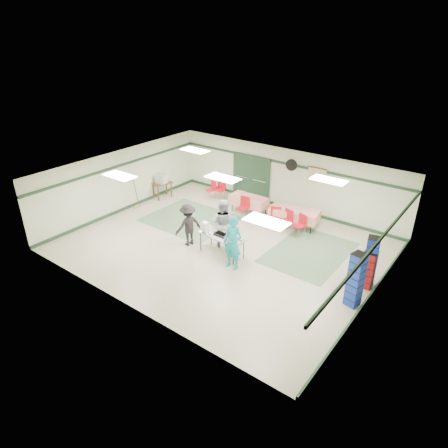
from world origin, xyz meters
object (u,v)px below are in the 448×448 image
Objects in this scene: volunteer_grey at (223,223)px; office_printer at (162,179)px; chair_a at (287,218)px; printer_table at (162,185)px; volunteer_teal at (233,243)px; crate_stack_blue_a at (370,262)px; serving_table at (222,237)px; dining_table_a at (294,213)px; dining_table_b at (249,201)px; broom at (136,193)px; chair_b at (275,216)px; chair_c at (301,223)px; crate_stack_blue_b at (356,280)px; chair_loose_b at (212,188)px; chair_loose_a at (221,187)px; volunteer_dark at (188,225)px; chair_d at (244,205)px; crate_stack_red at (368,269)px.

volunteer_grey is 5.53m from office_printer.
printer_table is at bearing -158.63° from chair_a.
volunteer_teal is 4.35m from crate_stack_blue_a.
volunteer_grey is at bearing -100.52° from chair_a.
volunteer_grey is (-0.34, 0.52, 0.22)m from serving_table.
printer_table is (-6.32, 2.99, -0.31)m from volunteer_teal.
volunteer_teal reaches higher than dining_table_a.
dining_table_a is 1.23× the size of dining_table_b.
serving_table is at bearing -71.38° from dining_table_b.
volunteer_teal is 7.00m from printer_table.
serving_table is 5.66m from broom.
serving_table is at bearing -122.95° from chair_b.
chair_a reaches higher than dining_table_b.
chair_c is 0.52× the size of crate_stack_blue_b.
chair_loose_b is (-3.18, 3.32, -0.40)m from volunteer_grey.
serving_table is at bearing -179.76° from crate_stack_blue_b.
dining_table_b is (-1.23, 3.55, -0.14)m from serving_table.
crate_stack_blue_a is 3.39× the size of office_printer.
office_printer is at bearing -156.61° from chair_c.
chair_loose_a is at bearing 153.22° from crate_stack_blue_b.
chair_loose_b is at bearing 166.96° from dining_table_a.
chair_c is (3.00, 3.15, -0.27)m from volunteer_dark.
dining_table_a is 4.12× the size of office_printer.
crate_stack_blue_a is 10.38m from broom.
printer_table is (-1.97, -1.31, 0.11)m from chair_loose_b.
office_printer reaches higher than chair_b.
crate_stack_blue_a is at bearing -25.51° from chair_loose_a.
volunteer_dark is 1.83× the size of chair_c.
chair_d is 4.42m from office_printer.
volunteer_grey is 3.72× the size of office_printer.
crate_stack_red is (3.85, -1.82, 0.06)m from chair_a.
dining_table_a is at bearing -121.28° from volunteer_grey.
volunteer_grey is at bearing -132.21° from chair_b.
dining_table_a is 1.53× the size of broom.
chair_loose_b is (-3.52, 3.83, -0.18)m from serving_table.
crate_stack_blue_b is at bearing -26.62° from office_printer.
dining_table_a is 4.48m from crate_stack_blue_a.
chair_a is 6.48m from office_printer.
crate_stack_blue_b is at bearing 3.21° from serving_table.
volunteer_grey is 1.11× the size of dining_table_b.
dining_table_a is 2.16m from chair_d.
chair_b is 0.65× the size of broom.
volunteer_dark reaches higher than chair_b.
volunteer_dark is 4.52m from chair_loose_b.
crate_stack_blue_a reaches higher than office_printer.
office_printer is at bearing -179.16° from chair_d.
crate_stack_blue_a is 10.38m from office_printer.
printer_table is at bearing 78.20° from broom.
chair_b is at bearing 157.50° from crate_stack_red.
chair_loose_b is 2.41m from office_printer.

